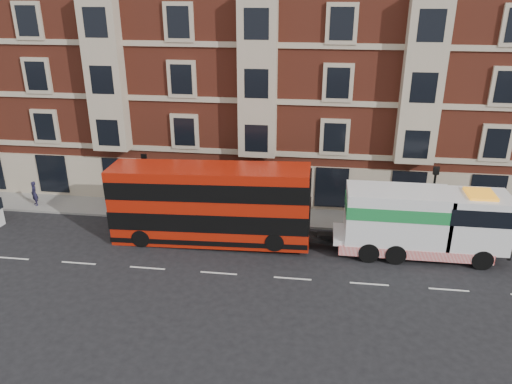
# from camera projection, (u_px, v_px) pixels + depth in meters

# --- Properties ---
(ground) EXTENTS (120.00, 120.00, 0.00)m
(ground) POSITION_uv_depth(u_px,v_px,m) (219.00, 273.00, 26.96)
(ground) COLOR black
(ground) RESTS_ON ground
(sidewalk) EXTENTS (90.00, 3.00, 0.15)m
(sidewalk) POSITION_uv_depth(u_px,v_px,m) (241.00, 214.00, 33.80)
(sidewalk) COLOR slate
(sidewalk) RESTS_ON ground
(victorian_terrace) EXTENTS (45.00, 12.00, 20.40)m
(victorian_terrace) POSITION_uv_depth(u_px,v_px,m) (262.00, 49.00, 36.78)
(victorian_terrace) COLOR maroon
(victorian_terrace) RESTS_ON ground
(lamp_post_west) EXTENTS (0.35, 0.15, 4.35)m
(lamp_post_west) POSITION_uv_depth(u_px,v_px,m) (146.00, 181.00, 32.35)
(lamp_post_west) COLOR black
(lamp_post_west) RESTS_ON sidewalk
(lamp_post_east) EXTENTS (0.35, 0.15, 4.35)m
(lamp_post_east) POSITION_uv_depth(u_px,v_px,m) (433.00, 195.00, 30.14)
(lamp_post_east) COLOR black
(lamp_post_east) RESTS_ON sidewalk
(double_decker_bus) EXTENTS (11.76, 2.70, 4.76)m
(double_decker_bus) POSITION_uv_depth(u_px,v_px,m) (210.00, 203.00, 29.40)
(double_decker_bus) COLOR #AC1A09
(double_decker_bus) RESTS_ON ground
(tow_truck) EXTENTS (9.42, 2.78, 3.92)m
(tow_truck) POSITION_uv_depth(u_px,v_px,m) (420.00, 222.00, 28.08)
(tow_truck) COLOR white
(tow_truck) RESTS_ON ground
(pedestrian) EXTENTS (0.75, 0.72, 1.74)m
(pedestrian) POSITION_uv_depth(u_px,v_px,m) (34.00, 193.00, 34.67)
(pedestrian) COLOR #1C1932
(pedestrian) RESTS_ON sidewalk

